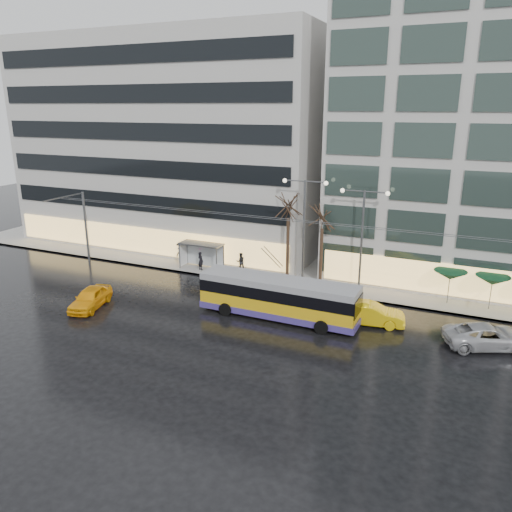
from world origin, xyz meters
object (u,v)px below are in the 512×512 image
Objects in this scene: trolleybus at (278,299)px; bus_shelter at (199,249)px; street_lamp_near at (304,217)px; taxi_a at (90,298)px.

trolleybus is 13.51m from bus_shelter.
bus_shelter is 0.47× the size of street_lamp_near.
trolleybus is 2.84× the size of bus_shelter.
taxi_a is at bearing -103.58° from bus_shelter.
trolleybus is at bearing -84.20° from street_lamp_near.
bus_shelter is 12.13m from taxi_a.
trolleybus reaches higher than bus_shelter.
bus_shelter is at bearing 145.78° from trolleybus.
bus_shelter is at bearing 61.91° from taxi_a.
taxi_a is at bearing -138.13° from street_lamp_near.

